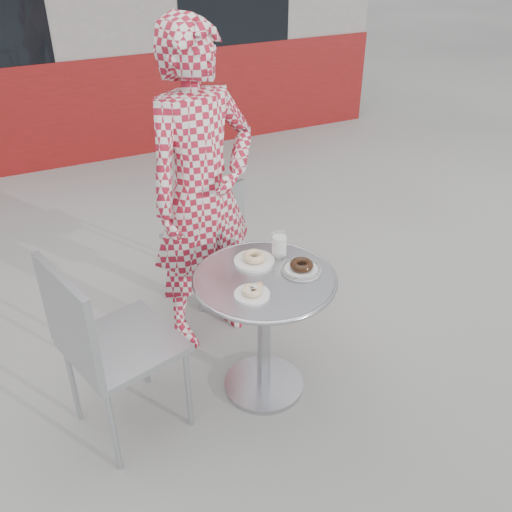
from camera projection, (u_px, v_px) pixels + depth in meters
name	position (u px, v px, depth m)	size (l,w,h in m)	color
ground	(271.00, 384.00, 3.10)	(60.00, 60.00, 0.00)	#A5A29D
bistro_table	(264.00, 306.00, 2.81)	(0.70, 0.70, 0.71)	silver
chair_far	(204.00, 259.00, 3.72)	(0.49, 0.49, 0.82)	#A8ABB0
chair_left	(126.00, 378.00, 2.71)	(0.58, 0.58, 0.98)	#A8ABB0
seated_person	(202.00, 194.00, 3.04)	(0.66, 0.43, 1.81)	#A3192D
plate_far	(254.00, 259.00, 2.82)	(0.20, 0.20, 0.05)	white
plate_near	(252.00, 292.00, 2.59)	(0.16, 0.16, 0.04)	white
plate_checker	(301.00, 268.00, 2.76)	(0.20, 0.20, 0.05)	white
milk_cup	(279.00, 245.00, 2.86)	(0.08, 0.08, 0.13)	white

